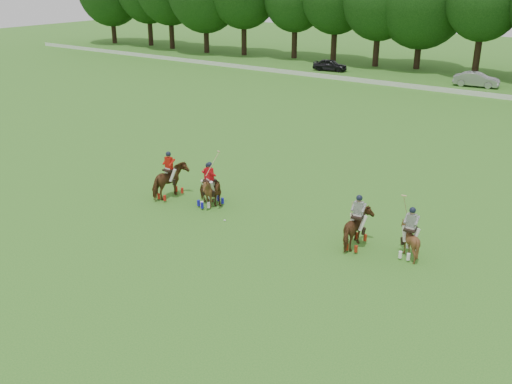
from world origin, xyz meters
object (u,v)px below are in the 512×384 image
Objects in this scene: polo_red_a at (170,181)px; polo_stripe_a at (357,229)px; car_left at (330,65)px; polo_ball at (225,220)px; polo_red_b at (209,190)px; polo_stripe_b at (409,239)px; polo_red_c at (210,191)px; car_mid at (476,79)px.

polo_red_a reaches higher than polo_stripe_a.
car_left is 42.23m from polo_ball.
polo_red_a is at bearing -170.73° from polo_red_b.
polo_stripe_a is at bearing 10.44° from polo_ball.
polo_stripe_b reaches higher than car_left.
car_left is 1.76× the size of polo_red_b.
car_left is 40.54m from polo_red_b.
polo_red_c reaches higher than polo_red_a.
car_left is at bearing 109.98° from polo_red_b.
polo_red_b is 0.82× the size of polo_stripe_b.
polo_stripe_a is at bearing 0.63° from polo_red_c.
polo_red_a is 1.11× the size of polo_red_b.
polo_red_c is (2.37, 0.29, -0.08)m from polo_red_a.
car_mid is 39.21m from polo_ball.
polo_red_a is at bearing -177.88° from polo_stripe_a.
polo_red_a is at bearing 166.83° from car_mid.
polo_red_a is 1.04× the size of polo_stripe_a.
car_left is 0.90× the size of car_mid.
polo_red_a reaches higher than polo_ball.
car_left is at bearing 106.83° from polo_red_a.
polo_red_a is 10.07m from polo_stripe_a.
polo_red_c is (0.14, -0.07, 0.04)m from polo_red_b.
car_mid is 38.37m from polo_stripe_b.
polo_red_a is 0.91× the size of polo_stripe_b.
polo_ball is at bearing -10.40° from polo_red_a.
car_mid is 1.84× the size of polo_stripe_a.
polo_stripe_a is at bearing -178.19° from car_mid.
polo_stripe_a is at bearing -159.86° from car_left.
polo_red_b is 2.24m from polo_ball.
polo_red_b is 0.17m from polo_red_c.
polo_stripe_b reaches higher than car_mid.
polo_red_a is at bearing -172.70° from car_left.
polo_stripe_a reaches higher than polo_ball.
polo_stripe_a is (7.85, 0.01, 0.08)m from polo_red_b.
polo_ball is (-8.08, -1.61, -0.69)m from polo_stripe_b.
polo_red_b is 0.78× the size of polo_red_c.
car_mid is 38.72m from polo_red_a.
polo_red_c reaches higher than polo_ball.
polo_stripe_b is (9.75, 0.58, -0.06)m from polo_red_c.
polo_red_c is (-2.06, -38.18, 0.10)m from car_mid.
car_mid is at bearing 101.56° from polo_stripe_b.
polo_red_b is (13.85, -38.10, 0.11)m from car_left.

